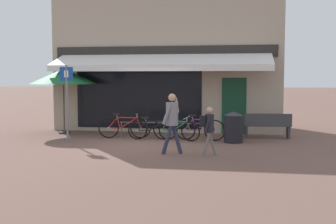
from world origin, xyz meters
The scene contains 13 objects.
ground_plane centered at (0.00, 0.00, 0.00)m, with size 160.00×160.00×0.00m, color brown.
shop_front centered at (0.05, 4.55, 3.15)m, with size 8.95×4.46×6.31m.
bike_rack_rail centered at (0.42, 1.37, 0.47)m, with size 3.22×0.04×0.57m.
bicycle_red centered at (-1.01, 1.30, 0.39)m, with size 1.83×0.52×0.87m.
bicycle_black centered at (0.04, 1.10, 0.35)m, with size 1.67×0.51×0.81m.
bicycle_green centered at (0.84, 1.04, 0.36)m, with size 1.69×0.70×0.83m.
bicycle_purple centered at (1.62, 1.17, 0.39)m, with size 1.74×0.52×0.88m.
pedestrian_adult centered at (1.10, -1.44, 1.03)m, with size 0.59×0.53×1.68m.
pedestrian_child centered at (2.10, -1.51, 0.84)m, with size 0.48×0.44×1.33m.
litter_bin centered at (2.75, 0.92, 0.51)m, with size 0.62×0.62×1.01m.
parking_sign centered at (-2.57, 0.04, 1.53)m, with size 0.44×0.07×2.50m.
cafe_parasol centered at (-3.59, 2.14, 2.14)m, with size 2.51×2.51×2.43m.
park_bench centered at (3.90, 2.08, 0.46)m, with size 1.63×0.56×0.87m.
Camera 1 is at (2.89, -12.79, 2.10)m, focal length 45.00 mm.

